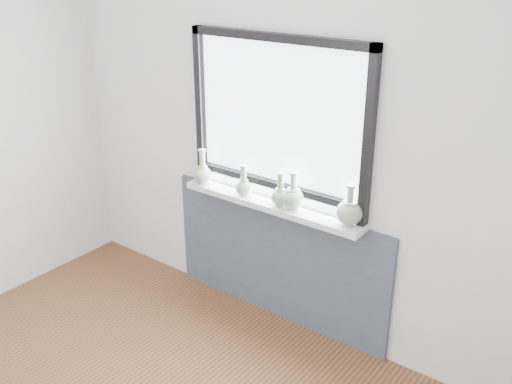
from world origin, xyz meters
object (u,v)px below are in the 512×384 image
Objects in this scene: windowsill at (271,204)px; vase_d at (293,197)px; vase_c at (280,195)px; vase_e at (349,211)px; vase_a at (203,173)px; vase_b at (244,186)px.

windowsill is 5.45× the size of vase_d.
vase_c is 0.91× the size of vase_d.
vase_e is at bearing 0.68° from windowsill.
vase_c is (0.08, -0.01, 0.09)m from windowsill.
vase_e is (0.56, 0.01, 0.10)m from windowsill.
vase_e reaches higher than vase_a.
vase_d reaches higher than vase_c.
vase_a is 0.98× the size of vase_e.
vase_a is 1.12m from vase_e.
vase_b is (-0.21, -0.02, 0.09)m from windowsill.
vase_a reaches higher than vase_b.
windowsill is 0.20m from vase_d.
vase_a is at bearing -178.50° from vase_b.
vase_a is 0.35m from vase_b.
vase_c is at bearing -177.90° from vase_e.
vase_e is (1.12, 0.03, 0.01)m from vase_a.
vase_b is at bearing 1.50° from vase_a.
vase_a is 1.18× the size of vase_b.
vase_e is (0.39, 0.01, 0.01)m from vase_d.
vase_d is (0.09, 0.01, 0.01)m from vase_c.
vase_a reaches higher than vase_c.
vase_e reaches higher than vase_b.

